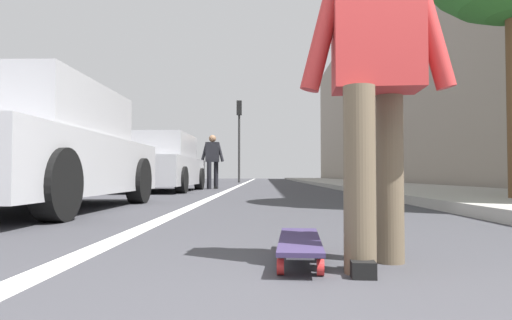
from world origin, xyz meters
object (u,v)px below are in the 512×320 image
(skater_person, at_px, (376,66))
(parked_car_near, at_px, (35,150))
(skateboard, at_px, (300,243))
(traffic_light, at_px, (239,126))
(pedestrian_distant, at_px, (213,158))
(parked_car_mid, at_px, (158,164))

(skater_person, xyz_separation_m, parked_car_near, (3.23, 3.29, -0.21))
(skateboard, xyz_separation_m, traffic_light, (22.34, 1.55, 3.03))
(parked_car_near, distance_m, traffic_light, 19.46)
(skateboard, height_order, pedestrian_distant, pedestrian_distant)
(parked_car_near, bearing_deg, pedestrian_distant, -8.33)
(traffic_light, height_order, pedestrian_distant, traffic_light)
(skateboard, relative_size, parked_car_near, 0.20)
(skater_person, height_order, traffic_light, traffic_light)
(parked_car_near, relative_size, pedestrian_distant, 2.60)
(skater_person, relative_size, traffic_light, 0.36)
(skateboard, xyz_separation_m, parked_car_mid, (9.29, 2.93, 0.61))
(parked_car_mid, bearing_deg, pedestrian_distant, -30.77)
(skater_person, bearing_deg, skateboard, 66.71)
(skateboard, distance_m, traffic_light, 22.60)
(parked_car_mid, bearing_deg, skater_person, -160.89)
(parked_car_near, xyz_separation_m, parked_car_mid, (6.21, -0.02, -0.03))
(skater_person, height_order, parked_car_mid, skater_person)
(skateboard, xyz_separation_m, parked_car_near, (3.09, 2.94, 0.63))
(skater_person, height_order, parked_car_near, skater_person)
(skateboard, distance_m, parked_car_mid, 9.76)
(skateboard, bearing_deg, skater_person, -113.29)
(skater_person, distance_m, traffic_light, 22.68)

